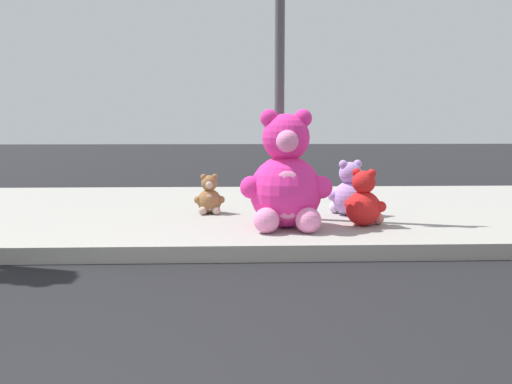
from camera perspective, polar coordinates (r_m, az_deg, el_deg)
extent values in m
cube|color=#9E9B93|center=(6.90, -6.41, -2.25)|extent=(28.00, 4.40, 0.15)
cylinder|color=#4C4C51|center=(6.02, 2.53, 12.40)|extent=(0.11, 0.11, 3.20)
sphere|color=#F22D93|center=(5.50, 3.17, 0.05)|extent=(0.74, 0.74, 0.74)
ellipsoid|color=pink|center=(5.23, 3.36, -0.33)|extent=(0.41, 0.17, 0.48)
sphere|color=#F22D93|center=(5.46, 3.22, 5.82)|extent=(0.49, 0.49, 0.49)
sphere|color=pink|center=(5.25, 3.36, 5.44)|extent=(0.22, 0.22, 0.22)
sphere|color=#F22D93|center=(5.47, 5.03, 7.85)|extent=(0.19, 0.19, 0.19)
sphere|color=#F22D93|center=(5.43, 6.95, 0.51)|extent=(0.23, 0.23, 0.23)
sphere|color=pink|center=(5.24, 5.60, -3.03)|extent=(0.25, 0.25, 0.25)
sphere|color=#F22D93|center=(5.45, 1.43, 7.87)|extent=(0.19, 0.19, 0.19)
sphere|color=#F22D93|center=(5.39, -0.50, 0.50)|extent=(0.23, 0.23, 0.23)
sphere|color=pink|center=(5.21, 1.13, -3.05)|extent=(0.25, 0.25, 0.25)
sphere|color=olive|center=(6.40, -4.99, -0.98)|extent=(0.29, 0.29, 0.29)
ellipsoid|color=tan|center=(6.29, -4.99, -1.12)|extent=(0.16, 0.07, 0.19)
sphere|color=olive|center=(6.37, -5.01, 0.94)|extent=(0.19, 0.19, 0.19)
sphere|color=tan|center=(6.29, -5.01, 0.75)|extent=(0.09, 0.09, 0.09)
sphere|color=olive|center=(6.36, -4.42, 1.63)|extent=(0.07, 0.07, 0.07)
sphere|color=olive|center=(6.36, -3.75, -0.82)|extent=(0.09, 0.09, 0.09)
sphere|color=tan|center=(6.29, -4.25, -1.99)|extent=(0.10, 0.10, 0.10)
sphere|color=olive|center=(6.36, -5.62, 1.61)|extent=(0.07, 0.07, 0.07)
sphere|color=olive|center=(6.36, -6.23, -0.85)|extent=(0.09, 0.09, 0.09)
sphere|color=tan|center=(6.29, -5.71, -2.01)|extent=(0.10, 0.10, 0.10)
sphere|color=#B28CD8|center=(6.33, 9.95, -0.66)|extent=(0.40, 0.40, 0.40)
ellipsoid|color=silver|center=(6.46, 9.42, -0.49)|extent=(0.23, 0.13, 0.26)
sphere|color=#B28CD8|center=(6.30, 10.01, 2.00)|extent=(0.26, 0.26, 0.26)
sphere|color=silver|center=(6.40, 9.59, 1.95)|extent=(0.12, 0.12, 0.12)
sphere|color=#B28CD8|center=(6.25, 9.28, 2.93)|extent=(0.10, 0.10, 0.10)
sphere|color=#B28CD8|center=(6.30, 8.22, -0.40)|extent=(0.12, 0.12, 0.12)
sphere|color=silver|center=(6.46, 8.42, -1.64)|extent=(0.14, 0.14, 0.14)
sphere|color=#B28CD8|center=(6.33, 10.78, 2.95)|extent=(0.10, 0.10, 0.10)
sphere|color=#B28CD8|center=(6.46, 11.28, -0.28)|extent=(0.12, 0.12, 0.12)
sphere|color=silver|center=(6.55, 10.17, -1.55)|extent=(0.14, 0.14, 0.14)
sphere|color=red|center=(5.70, 11.35, -1.72)|extent=(0.37, 0.37, 0.37)
ellipsoid|color=#DB7B7B|center=(5.82, 11.90, -1.55)|extent=(0.21, 0.19, 0.24)
sphere|color=red|center=(5.66, 11.42, 1.03)|extent=(0.24, 0.24, 0.24)
sphere|color=#DB7B7B|center=(5.76, 11.85, 0.98)|extent=(0.11, 0.11, 0.11)
sphere|color=red|center=(5.69, 10.67, 2.06)|extent=(0.09, 0.09, 0.09)
sphere|color=red|center=(5.81, 9.98, -1.24)|extent=(0.12, 0.12, 0.12)
sphere|color=#DB7B7B|center=(5.90, 11.06, -2.60)|extent=(0.13, 0.13, 0.13)
sphere|color=red|center=(5.62, 12.24, 1.96)|extent=(0.09, 0.09, 0.09)
sphere|color=red|center=(5.67, 13.17, -1.54)|extent=(0.12, 0.12, 0.12)
sphere|color=#DB7B7B|center=(5.82, 12.88, -2.78)|extent=(0.13, 0.13, 0.13)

